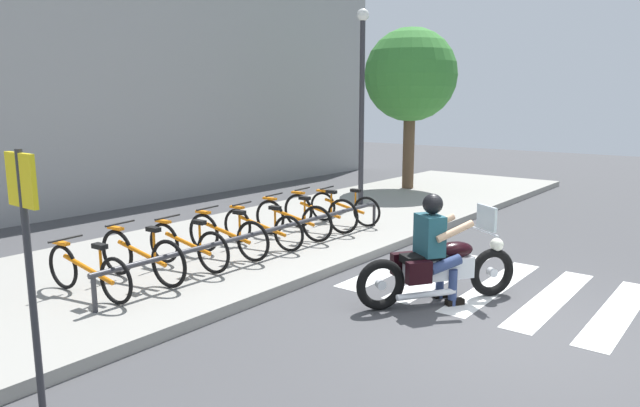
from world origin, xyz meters
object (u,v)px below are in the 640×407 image
object	(u,v)px
rider	(435,241)
tree_near_rack	(411,76)
bicycle_2	(188,246)
bicycle_4	(262,228)
bicycle_3	(227,235)
bicycle_1	(142,256)
bicycle_5	(293,219)
bicycle_7	(344,208)
bicycle_0	(88,271)
bike_rack	(270,231)
street_sign	(26,234)
motorcycle	(439,268)
bicycle_6	(320,212)
street_lamp	(362,92)

from	to	relation	value
rider	tree_near_rack	xyz separation A→B (m)	(7.65, 4.74, 2.44)
bicycle_2	tree_near_rack	bearing A→B (deg)	8.89
rider	bicycle_4	size ratio (longest dim) A/B	0.85
rider	bicycle_3	world-z (taller)	rider
bicycle_1	tree_near_rack	world-z (taller)	tree_near_rack
bicycle_5	bicycle_7	xyz separation A→B (m)	(1.57, 0.00, -0.02)
bicycle_0	bicycle_2	size ratio (longest dim) A/B	1.02
bicycle_7	bike_rack	xyz separation A→B (m)	(-2.75, -0.55, 0.09)
bicycle_2	street_sign	distance (m)	3.80
bicycle_3	tree_near_rack	world-z (taller)	tree_near_rack
motorcycle	bicycle_4	bearing A→B (deg)	86.44
bicycle_1	bicycle_3	xyz separation A→B (m)	(1.57, 0.00, -0.01)
motorcycle	tree_near_rack	size ratio (longest dim) A/B	0.43
bicycle_1	bicycle_6	distance (m)	3.93
bicycle_3	bicycle_7	world-z (taller)	bicycle_3
bicycle_3	bicycle_4	xyz separation A→B (m)	(0.79, 0.00, -0.02)
bicycle_4	motorcycle	bearing A→B (deg)	-93.56
bicycle_2	tree_near_rack	xyz separation A→B (m)	(8.95, 1.40, 2.77)
bicycle_1	street_lamp	xyz separation A→B (m)	(6.77, 1.00, 2.28)
bicycle_2	bicycle_6	distance (m)	3.15
bicycle_2	bicycle_7	distance (m)	3.93
bike_rack	tree_near_rack	bearing A→B (deg)	14.11
bicycle_1	bicycle_3	distance (m)	1.57
bike_rack	street_lamp	world-z (taller)	street_lamp
bicycle_3	rider	bearing A→B (deg)	-81.27
bicycle_7	street_lamp	distance (m)	3.25
bicycle_2	bike_rack	size ratio (longest dim) A/B	0.27
rider	bicycle_0	xyz separation A→B (m)	(-2.87, 3.34, -0.35)
bicycle_5	motorcycle	bearing A→B (deg)	-106.41
bicycle_4	bike_rack	size ratio (longest dim) A/B	0.28
motorcycle	rider	world-z (taller)	rider
bike_rack	bicycle_7	bearing A→B (deg)	11.40
bicycle_3	street_sign	distance (m)	4.47
motorcycle	bicycle_0	world-z (taller)	motorcycle
bicycle_6	street_lamp	world-z (taller)	street_lamp
motorcycle	bike_rack	bearing A→B (deg)	93.68
bike_rack	street_sign	xyz separation A→B (m)	(-4.30, -1.35, 0.96)
bike_rack	street_sign	size ratio (longest dim) A/B	2.74
bicycle_0	bicycle_6	size ratio (longest dim) A/B	1.00
bicycle_6	bicycle_5	bearing A→B (deg)	179.98
bicycle_5	tree_near_rack	xyz separation A→B (m)	(6.59, 1.40, 2.76)
rider	street_lamp	size ratio (longest dim) A/B	0.31
bicycle_3	bicycle_1	bearing A→B (deg)	-179.99
bicycle_5	bicycle_6	xyz separation A→B (m)	(0.79, -0.00, 0.00)
motorcycle	bicycle_3	bearing A→B (deg)	99.65
bicycle_2	street_lamp	xyz separation A→B (m)	(5.99, 1.00, 2.30)
rider	tree_near_rack	bearing A→B (deg)	31.80
bicycle_0	street_sign	size ratio (longest dim) A/B	0.75
rider	bicycle_3	xyz separation A→B (m)	(-0.51, 3.34, -0.33)
bicycle_1	street_lamp	bearing A→B (deg)	8.39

